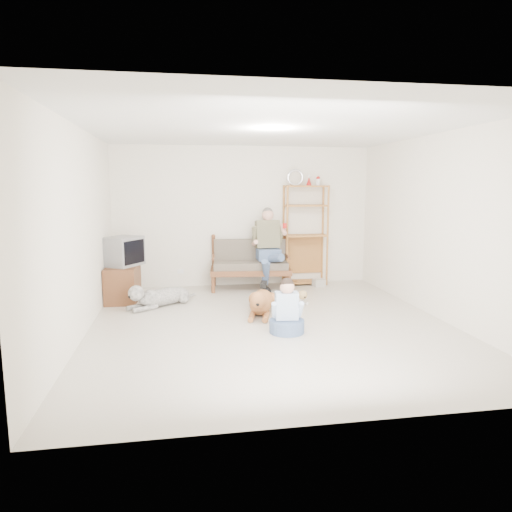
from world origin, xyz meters
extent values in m
plane|color=silver|center=(0.00, 0.00, 0.00)|extent=(5.50, 5.50, 0.00)
plane|color=white|center=(0.00, 0.00, 2.70)|extent=(5.50, 5.50, 0.00)
plane|color=white|center=(0.00, 2.75, 1.35)|extent=(5.00, 0.00, 5.00)
plane|color=white|center=(0.00, -2.75, 1.35)|extent=(5.00, 0.00, 5.00)
plane|color=white|center=(-2.50, 0.00, 1.35)|extent=(0.00, 5.50, 5.50)
plane|color=white|center=(2.50, 0.00, 1.35)|extent=(0.00, 5.50, 5.50)
cube|color=brown|center=(0.06, 2.31, 0.35)|extent=(1.56, 0.85, 0.10)
cube|color=#645B4C|center=(0.06, 2.31, 0.47)|extent=(1.43, 0.73, 0.13)
cube|color=#645B4C|center=(0.06, 2.55, 0.70)|extent=(1.39, 0.26, 0.45)
cylinder|color=brown|center=(0.06, 2.61, 0.90)|extent=(1.40, 0.19, 0.05)
cylinder|color=brown|center=(-0.64, 2.01, 0.15)|extent=(0.07, 0.07, 0.30)
cylinder|color=brown|center=(-0.64, 2.61, 0.47)|extent=(0.07, 0.07, 0.95)
cylinder|color=brown|center=(0.76, 2.01, 0.15)|extent=(0.07, 0.07, 0.30)
cylinder|color=brown|center=(0.76, 2.61, 0.47)|extent=(0.07, 0.07, 0.95)
cube|color=slate|center=(0.40, 2.28, 0.66)|extent=(0.42, 0.40, 0.21)
cube|color=#716F4F|center=(0.40, 2.39, 1.03)|extent=(0.44, 0.30, 0.55)
sphere|color=#D79C86|center=(0.40, 2.36, 1.40)|extent=(0.22, 0.22, 0.22)
sphere|color=#5E5954|center=(0.40, 2.38, 1.44)|extent=(0.20, 0.20, 0.20)
cylinder|color=red|center=(0.69, 2.16, 1.21)|extent=(0.07, 0.07, 0.09)
cube|color=#B37038|center=(1.19, 2.55, 1.93)|extent=(0.83, 0.34, 0.03)
torus|color=silver|center=(0.98, 2.55, 2.10)|extent=(0.33, 0.05, 0.33)
cone|color=red|center=(1.25, 2.55, 2.03)|extent=(0.11, 0.11, 0.17)
cylinder|color=#B37038|center=(0.79, 2.39, 0.98)|extent=(0.04, 0.04, 1.95)
cylinder|color=#B37038|center=(0.79, 2.71, 0.98)|extent=(0.04, 0.04, 1.95)
cylinder|color=#B37038|center=(1.60, 2.39, 0.98)|extent=(0.04, 0.04, 1.95)
cylinder|color=#B37038|center=(1.60, 2.71, 0.98)|extent=(0.04, 0.04, 1.95)
cube|color=silver|center=(1.42, 2.31, 0.07)|extent=(0.25, 0.21, 0.14)
cube|color=brown|center=(-2.22, 1.80, 0.30)|extent=(0.53, 0.92, 0.60)
cube|color=brown|center=(-2.46, 1.58, 0.30)|extent=(0.03, 0.40, 0.50)
cube|color=brown|center=(-2.46, 2.02, 0.30)|extent=(0.03, 0.40, 0.50)
cube|color=slate|center=(-2.20, 1.81, 0.85)|extent=(0.72, 0.75, 0.49)
cube|color=black|center=(-2.00, 1.68, 0.85)|extent=(0.29, 0.43, 0.39)
cube|color=white|center=(-1.25, 2.73, 0.30)|extent=(0.12, 0.02, 0.08)
ellipsoid|color=#A36638|center=(0.00, 0.73, 0.16)|extent=(0.59, 1.04, 0.31)
sphere|color=#A36638|center=(-0.08, 0.45, 0.18)|extent=(0.31, 0.31, 0.31)
sphere|color=#A36638|center=(-0.14, 0.21, 0.31)|extent=(0.24, 0.24, 0.24)
ellipsoid|color=#A36638|center=(-0.17, 0.10, 0.29)|extent=(0.15, 0.20, 0.09)
cylinder|color=#A36638|center=(0.12, 1.21, 0.06)|extent=(0.08, 0.40, 0.05)
ellipsoid|color=#A36638|center=(-0.22, 0.26, 0.31)|extent=(0.07, 0.09, 0.12)
ellipsoid|color=#A36638|center=(-0.06, 0.21, 0.31)|extent=(0.07, 0.09, 0.12)
ellipsoid|color=white|center=(-1.51, 1.35, 0.14)|extent=(0.96, 0.82, 0.29)
sphere|color=white|center=(-1.74, 1.18, 0.16)|extent=(0.29, 0.29, 0.29)
sphere|color=white|center=(-1.94, 1.04, 0.29)|extent=(0.25, 0.25, 0.25)
ellipsoid|color=white|center=(-2.03, 0.98, 0.26)|extent=(0.21, 0.19, 0.09)
cylinder|color=white|center=(-1.12, 1.63, 0.06)|extent=(0.25, 0.34, 0.05)
ellipsoid|color=white|center=(-1.97, 1.13, 0.29)|extent=(0.10, 0.09, 0.12)
ellipsoid|color=white|center=(-1.87, 0.99, 0.29)|extent=(0.10, 0.09, 0.12)
ellipsoid|color=white|center=(0.68, 1.22, 0.08)|extent=(0.28, 0.46, 0.17)
sphere|color=white|center=(0.71, 1.09, 0.09)|extent=(0.17, 0.17, 0.17)
sphere|color=tan|center=(0.73, 0.99, 0.17)|extent=(0.15, 0.15, 0.15)
ellipsoid|color=tan|center=(0.75, 0.92, 0.15)|extent=(0.09, 0.12, 0.06)
cylinder|color=white|center=(0.63, 1.42, 0.03)|extent=(0.12, 0.16, 0.03)
cone|color=tan|center=(0.68, 0.99, 0.21)|extent=(0.05, 0.05, 0.05)
cone|color=tan|center=(0.78, 1.02, 0.21)|extent=(0.05, 0.05, 0.05)
torus|color=red|center=(0.73, 1.01, 0.16)|extent=(0.14, 0.14, 0.02)
cylinder|color=slate|center=(0.14, -0.36, 0.09)|extent=(0.47, 0.47, 0.17)
cube|color=silver|center=(0.14, -0.34, 0.36)|extent=(0.31, 0.22, 0.36)
sphere|color=#D79C86|center=(0.14, -0.36, 0.62)|extent=(0.19, 0.19, 0.19)
sphere|color=black|center=(0.14, -0.35, 0.65)|extent=(0.18, 0.18, 0.18)
camera|label=1|loc=(-1.23, -6.09, 1.93)|focal=32.00mm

